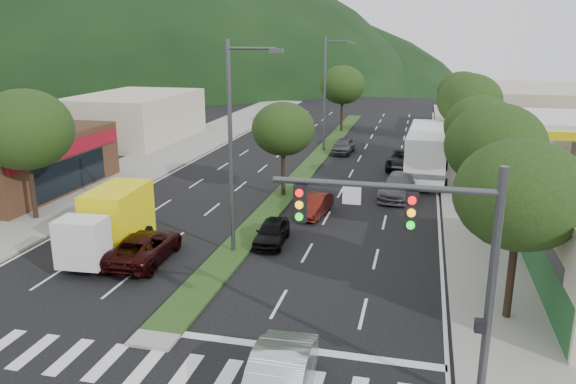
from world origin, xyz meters
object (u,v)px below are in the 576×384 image
(tree_l_a, at_px, (25,130))
(traffic_signal, at_px, (433,249))
(tree_r_b, at_px, (495,146))
(car_queue_a, at_px, (272,232))
(tree_med_near, at_px, (283,129))
(car_queue_b, at_px, (399,186))
(car_queue_e, at_px, (343,146))
(sedan_silver, at_px, (277,384))
(box_truck, at_px, (112,224))
(car_queue_c, at_px, (314,205))
(tree_r_a, at_px, (520,195))
(tree_r_e, at_px, (462,92))
(tree_r_d, at_px, (470,101))
(motorhome, at_px, (427,152))
(streetlight_near, at_px, (235,139))
(car_queue_d, at_px, (405,160))
(streetlight_mid, at_px, (327,89))
(tree_med_far, at_px, (342,85))
(tree_r_c, at_px, (480,126))
(suv_maroon, at_px, (144,247))

(tree_l_a, bearing_deg, traffic_signal, -28.19)
(tree_r_b, bearing_deg, car_queue_a, -167.03)
(tree_r_b, xyz_separation_m, tree_med_near, (-12.00, 6.00, -0.61))
(car_queue_b, bearing_deg, traffic_signal, -79.41)
(car_queue_e, bearing_deg, tree_med_near, -92.81)
(sedan_silver, xyz_separation_m, box_truck, (-10.74, 9.62, 0.65))
(car_queue_c, bearing_deg, tree_med_near, 135.72)
(traffic_signal, height_order, tree_r_a, traffic_signal)
(tree_r_e, xyz_separation_m, car_queue_b, (-4.70, -20.42, -4.14))
(tree_r_d, bearing_deg, tree_med_near, -135.00)
(tree_r_b, distance_m, motorhome, 13.70)
(tree_l_a, xyz_separation_m, streetlight_near, (12.71, -2.00, 0.40))
(car_queue_d, bearing_deg, car_queue_e, 143.67)
(car_queue_d, relative_size, motorhome, 0.56)
(streetlight_mid, bearing_deg, tree_r_d, -14.27)
(car_queue_b, xyz_separation_m, car_queue_c, (-4.60, -5.00, -0.14))
(tree_med_far, bearing_deg, tree_r_c, -63.43)
(sedan_silver, bearing_deg, tree_r_a, 42.52)
(box_truck, height_order, motorhome, motorhome)
(traffic_signal, distance_m, car_queue_c, 17.78)
(tree_r_b, bearing_deg, car_queue_e, 116.22)
(suv_maroon, relative_size, motorhome, 0.51)
(car_queue_a, height_order, car_queue_c, car_queue_c)
(streetlight_near, relative_size, car_queue_b, 1.93)
(streetlight_mid, height_order, motorhome, streetlight_mid)
(tree_r_a, xyz_separation_m, tree_r_e, (0.00, 36.00, 0.07))
(streetlight_mid, relative_size, motorhome, 1.04)
(tree_r_e, distance_m, box_truck, 37.85)
(tree_med_near, height_order, tree_med_far, tree_med_far)
(streetlight_mid, xyz_separation_m, car_queue_a, (1.29, -23.42, -4.98))
(tree_med_near, height_order, streetlight_near, streetlight_near)
(streetlight_mid, relative_size, car_queue_e, 2.55)
(tree_r_a, relative_size, tree_med_near, 1.10)
(sedan_silver, relative_size, box_truck, 0.76)
(tree_med_far, height_order, motorhome, tree_med_far)
(tree_l_a, bearing_deg, car_queue_b, 25.82)
(suv_maroon, bearing_deg, car_queue_a, -148.35)
(tree_med_near, bearing_deg, suv_maroon, -106.95)
(tree_med_far, xyz_separation_m, tree_l_a, (-12.50, -34.00, 0.18))
(tree_r_c, distance_m, tree_med_near, 12.17)
(tree_r_a, relative_size, sedan_silver, 1.41)
(car_queue_e, bearing_deg, box_truck, -101.83)
(motorhome, bearing_deg, tree_r_b, -74.99)
(tree_r_c, xyz_separation_m, car_queue_c, (-9.29, -5.42, -4.13))
(tree_r_a, bearing_deg, tree_r_d, 90.00)
(motorhome, bearing_deg, tree_r_a, -79.85)
(traffic_signal, height_order, box_truck, traffic_signal)
(streetlight_near, height_order, motorhome, streetlight_near)
(tree_med_near, distance_m, box_truck, 12.99)
(streetlight_mid, bearing_deg, tree_r_e, 30.69)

